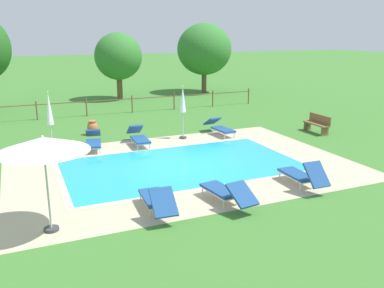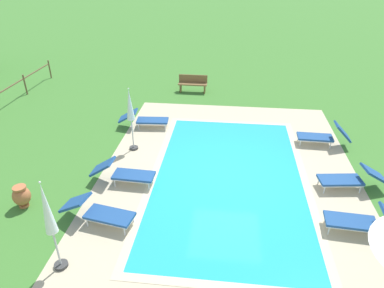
# 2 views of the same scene
# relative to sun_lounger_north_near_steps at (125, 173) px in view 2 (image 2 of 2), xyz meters

# --- Properties ---
(ground_plane) EXTENTS (160.00, 160.00, 0.00)m
(ground_plane) POSITION_rel_sun_lounger_north_near_steps_xyz_m (0.66, -3.28, -0.37)
(ground_plane) COLOR #3D752D
(pool_deck_paving) EXTENTS (12.07, 8.47, 0.01)m
(pool_deck_paving) POSITION_rel_sun_lounger_north_near_steps_xyz_m (0.66, -3.28, -0.36)
(pool_deck_paving) COLOR #BCAD8E
(pool_deck_paving) RESTS_ON ground
(swimming_pool_water) EXTENTS (8.30, 4.70, 0.01)m
(swimming_pool_water) POSITION_rel_sun_lounger_north_near_steps_xyz_m (0.66, -3.28, -0.36)
(swimming_pool_water) COLOR #23A8C1
(swimming_pool_water) RESTS_ON ground
(pool_coping_rim) EXTENTS (8.78, 5.18, 0.01)m
(pool_coping_rim) POSITION_rel_sun_lounger_north_near_steps_xyz_m (0.66, -3.28, -0.36)
(pool_coping_rim) COLOR beige
(pool_coping_rim) RESTS_ON ground
(sun_lounger_north_near_steps) EXTENTS (0.70, 2.05, 0.80)m
(sun_lounger_north_near_steps) POSITION_rel_sun_lounger_north_near_steps_xyz_m (0.00, 0.00, 0.00)
(sun_lounger_north_near_steps) COLOR navy
(sun_lounger_north_near_steps) RESTS_ON ground
(sun_lounger_north_mid) EXTENTS (0.65, 1.93, 0.94)m
(sun_lounger_north_mid) POSITION_rel_sun_lounger_north_near_steps_xyz_m (3.28, -6.78, 0.02)
(sun_lounger_north_mid) COLOR navy
(sun_lounger_north_mid) RESTS_ON ground
(sun_lounger_north_far) EXTENTS (0.97, 2.13, 0.75)m
(sun_lounger_north_far) POSITION_rel_sun_lounger_north_near_steps_xyz_m (-1.89, 0.15, -0.01)
(sun_lounger_north_far) COLOR navy
(sun_lounger_north_far) RESTS_ON ground
(sun_lounger_north_end) EXTENTS (0.74, 2.03, 0.85)m
(sun_lounger_north_end) POSITION_rel_sun_lounger_north_near_steps_xyz_m (-1.49, -6.78, 0.01)
(sun_lounger_north_end) COLOR navy
(sun_lounger_north_end) RESTS_ON ground
(sun_lounger_south_near_corner) EXTENTS (0.75, 2.09, 0.76)m
(sun_lounger_south_near_corner) POSITION_rel_sun_lounger_north_near_steps_xyz_m (4.03, 0.27, -0.01)
(sun_lounger_south_near_corner) COLOR navy
(sun_lounger_south_near_corner) RESTS_ON ground
(sun_lounger_south_mid) EXTENTS (0.86, 2.10, 0.77)m
(sun_lounger_south_mid) POSITION_rel_sun_lounger_north_near_steps_xyz_m (0.49, -7.01, -0.00)
(sun_lounger_south_mid) COLOR navy
(sun_lounger_south_mid) RESTS_ON ground
(patio_umbrella_closed_row_west) EXTENTS (0.32, 0.32, 2.41)m
(patio_umbrella_closed_row_west) POSITION_rel_sun_lounger_north_near_steps_xyz_m (2.16, 0.30, 1.27)
(patio_umbrella_closed_row_west) COLOR #383838
(patio_umbrella_closed_row_west) RESTS_ON ground
(patio_umbrella_closed_row_mid_west) EXTENTS (0.32, 0.32, 2.44)m
(patio_umbrella_closed_row_mid_west) POSITION_rel_sun_lounger_north_near_steps_xyz_m (-3.47, 0.56, 1.22)
(patio_umbrella_closed_row_mid_west) COLOR #383838
(patio_umbrella_closed_row_mid_west) RESTS_ON ground
(wooden_bench_lawn_side) EXTENTS (0.47, 1.51, 0.87)m
(wooden_bench_lawn_side) POSITION_rel_sun_lounger_north_near_steps_xyz_m (8.50, -1.24, 0.10)
(wooden_bench_lawn_side) COLOR brown
(wooden_bench_lawn_side) RESTS_ON ground
(terracotta_urn_near_fence) EXTENTS (0.50, 0.50, 0.69)m
(terracotta_urn_near_fence) POSITION_rel_sun_lounger_north_near_steps_xyz_m (-1.48, 2.60, 0.01)
(terracotta_urn_near_fence) COLOR #B7663D
(terracotta_urn_near_fence) RESTS_ON ground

